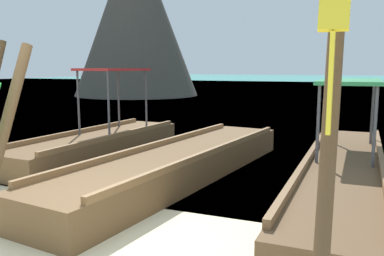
# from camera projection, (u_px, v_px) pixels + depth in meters

# --- Properties ---
(ground) EXTENTS (120.00, 120.00, 0.00)m
(ground) POSITION_uv_depth(u_px,v_px,m) (68.00, 253.00, 4.54)
(ground) COLOR beige
(sea_water) EXTENTS (120.00, 120.00, 0.00)m
(sea_water) POSITION_uv_depth(u_px,v_px,m) (337.00, 82.00, 61.08)
(sea_water) COLOR #2DB29E
(sea_water) RESTS_ON ground
(longtail_boat_turquoise_ribbon) EXTENTS (1.57, 5.78, 2.52)m
(longtail_boat_turquoise_ribbon) POSITION_uv_depth(u_px,v_px,m) (98.00, 143.00, 9.40)
(longtail_boat_turquoise_ribbon) COLOR brown
(longtail_boat_turquoise_ribbon) RESTS_ON ground
(longtail_boat_green_ribbon) EXTENTS (2.21, 7.41, 2.32)m
(longtail_boat_green_ribbon) POSITION_uv_depth(u_px,v_px,m) (180.00, 164.00, 7.56)
(longtail_boat_green_ribbon) COLOR brown
(longtail_boat_green_ribbon) RESTS_ON ground
(longtail_boat_yellow_ribbon) EXTENTS (1.23, 7.27, 2.84)m
(longtail_boat_yellow_ribbon) POSITION_uv_depth(u_px,v_px,m) (343.00, 176.00, 6.40)
(longtail_boat_yellow_ribbon) COLOR brown
(longtail_boat_yellow_ribbon) RESTS_ON ground
(karst_rock) EXTENTS (9.81, 9.15, 12.58)m
(karst_rock) POSITION_uv_depth(u_px,v_px,m) (133.00, 17.00, 30.12)
(karst_rock) COLOR #47443D
(karst_rock) RESTS_ON ground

